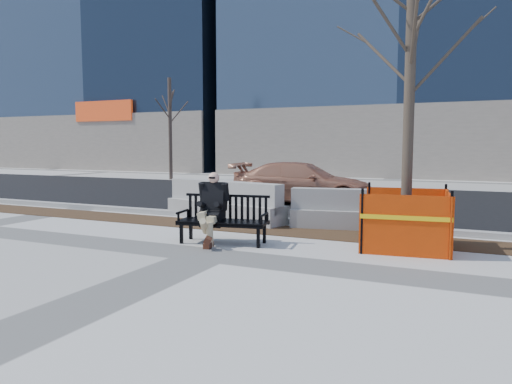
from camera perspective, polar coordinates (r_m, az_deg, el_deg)
ground at (r=8.12m, az=-5.65°, el=-7.41°), size 120.00×120.00×0.00m
mulch_strip at (r=10.40m, az=1.60°, el=-4.47°), size 40.00×1.20×0.02m
asphalt_street at (r=16.23m, az=10.18°, el=-0.92°), size 60.00×10.40×0.01m
curb at (r=11.26m, az=3.49°, el=-3.42°), size 60.00×0.25×0.12m
bench at (r=9.02m, az=-3.92°, el=-6.09°), size 1.77×0.88×0.90m
seated_man at (r=9.13m, az=-5.16°, el=-5.94°), size 0.71×1.03×1.33m
tree_fence at (r=8.98m, az=17.21°, el=-6.37°), size 2.46×2.46×5.53m
sedan at (r=15.13m, az=5.50°, el=-1.34°), size 4.59×2.24×1.29m
jersey_barrier_left at (r=11.76m, az=-3.81°, el=-3.33°), size 3.42×1.50×0.96m
jersey_barrier_right at (r=10.73m, az=12.42°, el=-4.32°), size 3.13×1.15×0.88m
far_tree_left at (r=25.92m, az=-10.04°, el=1.49°), size 2.35×2.35×5.73m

